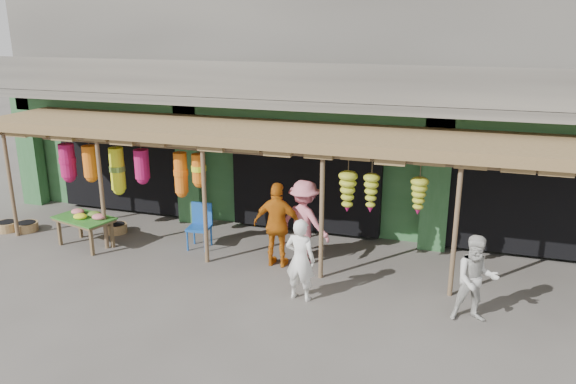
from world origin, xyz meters
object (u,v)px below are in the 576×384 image
(flower_table, at_px, (85,219))
(person_vendor, at_px, (278,225))
(person_shopper, at_px, (304,222))
(person_front, at_px, (300,260))
(blue_chair, at_px, (200,223))
(person_right, at_px, (476,279))

(flower_table, relative_size, person_vendor, 0.84)
(person_vendor, bearing_deg, person_shopper, -145.05)
(flower_table, xyz_separation_m, person_front, (5.36, -0.96, 0.12))
(blue_chair, distance_m, person_vendor, 2.09)
(flower_table, xyz_separation_m, blue_chair, (2.48, 0.77, -0.09))
(person_vendor, xyz_separation_m, person_shopper, (0.47, 0.33, 0.00))
(flower_table, bearing_deg, person_vendor, 19.21)
(person_front, bearing_deg, blue_chair, -24.86)
(flower_table, bearing_deg, person_shopper, 22.58)
(person_front, xyz_separation_m, person_shopper, (-0.40, 1.62, 0.12))
(person_shopper, bearing_deg, flower_table, 25.25)
(flower_table, height_order, person_vendor, person_vendor)
(blue_chair, height_order, person_front, person_front)
(blue_chair, xyz_separation_m, person_vendor, (2.01, -0.45, 0.34))
(blue_chair, height_order, person_shopper, person_shopper)
(person_front, height_order, person_vendor, person_vendor)
(blue_chair, height_order, person_right, person_right)
(flower_table, bearing_deg, person_front, 4.86)
(person_shopper, bearing_deg, person_vendor, 52.82)
(person_vendor, height_order, person_shopper, person_shopper)
(flower_table, height_order, person_right, person_right)
(person_right, bearing_deg, blue_chair, 151.62)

